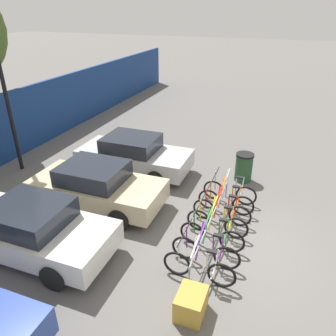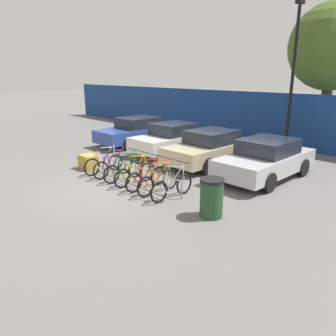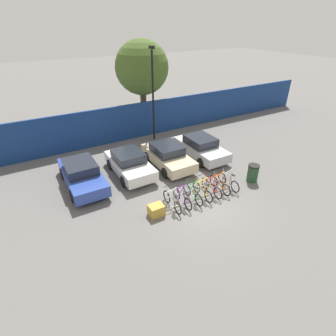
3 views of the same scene
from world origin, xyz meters
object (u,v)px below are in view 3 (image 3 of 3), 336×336
Objects in this scene: bicycle_purple at (182,198)px; trash_bin at (253,173)px; car_beige at (168,156)px; cargo_crate at (156,210)px; bike_rack at (200,188)px; tree_behind_hoarding at (142,68)px; lamp_post at (153,91)px; bicycle_white at (172,201)px; car_silver at (201,147)px; bicycle_yellow at (202,191)px; car_white at (129,163)px; bicycle_silver at (228,181)px; bicycle_green at (193,194)px; bicycle_red at (211,187)px; bicycle_orange at (220,184)px; car_blue at (82,174)px.

bicycle_purple is 4.64m from trash_bin.
cargo_crate is (-2.88, -3.93, -0.42)m from car_beige.
tree_behind_hoarding is at bearing 80.05° from bike_rack.
lamp_post is (2.56, 7.97, 3.28)m from bicycle_purple.
bicycle_white is 0.41× the size of car_silver.
tree_behind_hoarding is (1.84, 10.77, 4.42)m from bicycle_yellow.
car_white is 4.99m from car_silver.
bicycle_silver is 0.42× the size of car_beige.
bicycle_yellow is 2.76m from cargo_crate.
bicycle_purple is 0.64m from bicycle_green.
bicycle_red is 1.00× the size of bicycle_orange.
bicycle_green is at bearing -100.78° from car_beige.
bicycle_silver reaches higher than trash_bin.
bicycle_white is 1.00× the size of bicycle_yellow.
bicycle_yellow reaches higher than cargo_crate.
lamp_post is at bearing 78.78° from bicycle_yellow.
car_silver is (7.73, -0.47, -0.00)m from car_blue.
bicycle_red is 2.81m from trash_bin.
car_beige is at bearing 53.72° from cargo_crate.
bike_rack is 0.94× the size of car_blue.
bike_rack is 2.42× the size of bicycle_orange.
bicycle_red is 0.42× the size of car_beige.
car_beige is (0.73, 3.82, 0.31)m from bicycle_green.
car_beige is 4.89m from cargo_crate.
bicycle_red is (1.20, 0.00, 0.00)m from bicycle_green.
car_white is at bearing -3.37° from car_blue.
car_beige is 0.62× the size of lamp_post.
car_white is at bearing 134.14° from bicycle_silver.
car_blue reaches higher than cargo_crate.
car_white is (-2.92, 4.10, 0.31)m from bicycle_red.
tree_behind_hoarding reaches higher than car_blue.
bicycle_green is 1.00× the size of bicycle_orange.
trash_bin is at bearing -5.49° from bike_rack.
trash_bin is at bearing -50.79° from car_beige.
bicycle_yellow is at bearing -3.60° from bicycle_purple.
car_blue is (-3.83, 4.26, 0.31)m from bicycle_purple.
bicycle_purple is at bearing -109.73° from car_beige.
bicycle_red is 3.86m from car_beige.
tree_behind_hoarding is at bearing 89.63° from bicycle_orange.
tree_behind_hoarding is at bearing 70.45° from bicycle_purple.
bicycle_orange is 11.66m from tree_behind_hoarding.
car_beige is (1.37, 3.82, 0.31)m from bicycle_purple.
bicycle_silver is (2.37, 0.00, 0.00)m from bicycle_green.
bicycle_red is (0.63, -0.15, -0.11)m from bike_rack.
car_white is (-0.49, 4.10, 0.31)m from bicycle_white.
car_silver is at bearing -72.29° from lamp_post.
cargo_crate is at bearing -62.01° from car_blue.
bicycle_orange is 0.39× the size of car_blue.
bicycle_silver is at bearing 173.66° from trash_bin.
bicycle_yellow is at bearing -79.96° from bike_rack.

